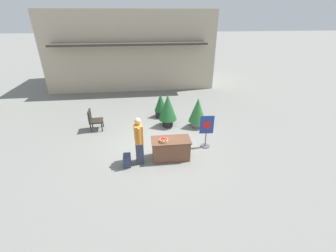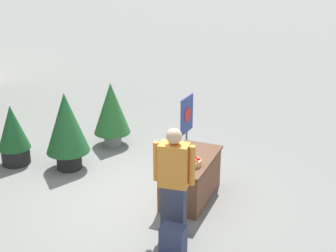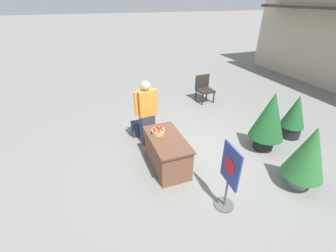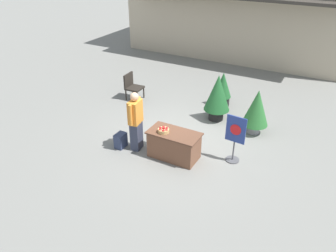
{
  "view_description": "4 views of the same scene",
  "coord_description": "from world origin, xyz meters",
  "px_view_note": "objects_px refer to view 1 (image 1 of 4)",
  "views": [
    {
      "loc": [
        -0.61,
        -7.45,
        4.66
      ],
      "look_at": [
        0.3,
        -0.04,
        0.91
      ],
      "focal_mm": 24.0,
      "sensor_mm": 36.0,
      "label": 1
    },
    {
      "loc": [
        -6.31,
        -3.06,
        4.04
      ],
      "look_at": [
        0.73,
        -0.2,
        1.07
      ],
      "focal_mm": 50.0,
      "sensor_mm": 36.0,
      "label": 2
    },
    {
      "loc": [
        4.08,
        -2.17,
        3.35
      ],
      "look_at": [
        0.26,
        -0.73,
        1.02
      ],
      "focal_mm": 24.0,
      "sensor_mm": 36.0,
      "label": 3
    },
    {
      "loc": [
        3.65,
        -7.21,
        5.07
      ],
      "look_at": [
        0.11,
        -0.74,
        0.88
      ],
      "focal_mm": 35.0,
      "sensor_mm": 36.0,
      "label": 4
    }
  ],
  "objects_px": {
    "display_table": "(171,149)",
    "person_visitor": "(139,141)",
    "patio_chair": "(94,119)",
    "potted_plant_far_right": "(161,105)",
    "backpack": "(127,160)",
    "poster_board": "(206,131)",
    "potted_plant_far_left": "(198,111)",
    "apple_basket": "(164,140)",
    "potted_plant_near_right": "(168,109)"
  },
  "relations": [
    {
      "from": "person_visitor",
      "to": "potted_plant_far_right",
      "type": "height_order",
      "value": "person_visitor"
    },
    {
      "from": "patio_chair",
      "to": "potted_plant_far_right",
      "type": "height_order",
      "value": "potted_plant_far_right"
    },
    {
      "from": "display_table",
      "to": "backpack",
      "type": "relative_size",
      "value": 3.25
    },
    {
      "from": "patio_chair",
      "to": "backpack",
      "type": "bearing_deg",
      "value": -64.44
    },
    {
      "from": "potted_plant_far_right",
      "to": "person_visitor",
      "type": "bearing_deg",
      "value": -105.99
    },
    {
      "from": "person_visitor",
      "to": "poster_board",
      "type": "height_order",
      "value": "person_visitor"
    },
    {
      "from": "backpack",
      "to": "patio_chair",
      "type": "relative_size",
      "value": 0.45
    },
    {
      "from": "patio_chair",
      "to": "apple_basket",
      "type": "bearing_deg",
      "value": -46.37
    },
    {
      "from": "patio_chair",
      "to": "potted_plant_far_left",
      "type": "height_order",
      "value": "potted_plant_far_left"
    },
    {
      "from": "display_table",
      "to": "apple_basket",
      "type": "bearing_deg",
      "value": -156.26
    },
    {
      "from": "backpack",
      "to": "potted_plant_far_right",
      "type": "distance_m",
      "value": 4.22
    },
    {
      "from": "person_visitor",
      "to": "apple_basket",
      "type": "bearing_deg",
      "value": -5.51
    },
    {
      "from": "display_table",
      "to": "person_visitor",
      "type": "height_order",
      "value": "person_visitor"
    },
    {
      "from": "display_table",
      "to": "person_visitor",
      "type": "distance_m",
      "value": 1.21
    },
    {
      "from": "poster_board",
      "to": "patio_chair",
      "type": "distance_m",
      "value": 4.93
    },
    {
      "from": "backpack",
      "to": "potted_plant_far_left",
      "type": "distance_m",
      "value": 4.04
    },
    {
      "from": "potted_plant_near_right",
      "to": "backpack",
      "type": "bearing_deg",
      "value": -121.43
    },
    {
      "from": "apple_basket",
      "to": "backpack",
      "type": "relative_size",
      "value": 0.69
    },
    {
      "from": "apple_basket",
      "to": "poster_board",
      "type": "xyz_separation_m",
      "value": [
        1.69,
        0.71,
        -0.12
      ]
    },
    {
      "from": "apple_basket",
      "to": "potted_plant_near_right",
      "type": "xyz_separation_m",
      "value": [
        0.45,
        2.65,
        0.05
      ]
    },
    {
      "from": "person_visitor",
      "to": "potted_plant_far_right",
      "type": "relative_size",
      "value": 1.41
    },
    {
      "from": "person_visitor",
      "to": "patio_chair",
      "type": "relative_size",
      "value": 1.8
    },
    {
      "from": "display_table",
      "to": "apple_basket",
      "type": "distance_m",
      "value": 0.51
    },
    {
      "from": "poster_board",
      "to": "person_visitor",
      "type": "bearing_deg",
      "value": -69.57
    },
    {
      "from": "apple_basket",
      "to": "poster_board",
      "type": "bearing_deg",
      "value": 22.76
    },
    {
      "from": "poster_board",
      "to": "potted_plant_near_right",
      "type": "xyz_separation_m",
      "value": [
        -1.24,
        1.94,
        0.17
      ]
    },
    {
      "from": "display_table",
      "to": "person_visitor",
      "type": "xyz_separation_m",
      "value": [
        -1.1,
        -0.13,
        0.49
      ]
    },
    {
      "from": "backpack",
      "to": "potted_plant_far_left",
      "type": "height_order",
      "value": "potted_plant_far_left"
    },
    {
      "from": "potted_plant_near_right",
      "to": "potted_plant_far_left",
      "type": "relative_size",
      "value": 1.1
    },
    {
      "from": "potted_plant_far_right",
      "to": "backpack",
      "type": "bearing_deg",
      "value": -111.08
    },
    {
      "from": "apple_basket",
      "to": "patio_chair",
      "type": "distance_m",
      "value": 3.91
    },
    {
      "from": "potted_plant_far_left",
      "to": "display_table",
      "type": "bearing_deg",
      "value": -123.2
    },
    {
      "from": "poster_board",
      "to": "potted_plant_far_left",
      "type": "height_order",
      "value": "potted_plant_far_left"
    },
    {
      "from": "patio_chair",
      "to": "potted_plant_far_right",
      "type": "distance_m",
      "value": 3.23
    },
    {
      "from": "backpack",
      "to": "poster_board",
      "type": "xyz_separation_m",
      "value": [
        2.97,
        0.89,
        0.48
      ]
    },
    {
      "from": "display_table",
      "to": "backpack",
      "type": "xyz_separation_m",
      "value": [
        -1.53,
        -0.29,
        -0.17
      ]
    },
    {
      "from": "person_visitor",
      "to": "backpack",
      "type": "bearing_deg",
      "value": -166.2
    },
    {
      "from": "apple_basket",
      "to": "potted_plant_near_right",
      "type": "distance_m",
      "value": 2.69
    },
    {
      "from": "potted_plant_far_right",
      "to": "display_table",
      "type": "bearing_deg",
      "value": -89.66
    },
    {
      "from": "person_visitor",
      "to": "potted_plant_near_right",
      "type": "bearing_deg",
      "value": 57.44
    },
    {
      "from": "person_visitor",
      "to": "poster_board",
      "type": "relative_size",
      "value": 1.3
    },
    {
      "from": "poster_board",
      "to": "potted_plant_near_right",
      "type": "bearing_deg",
      "value": -143.05
    },
    {
      "from": "backpack",
      "to": "potted_plant_far_right",
      "type": "relative_size",
      "value": 0.35
    },
    {
      "from": "potted_plant_near_right",
      "to": "potted_plant_far_right",
      "type": "height_order",
      "value": "potted_plant_near_right"
    },
    {
      "from": "backpack",
      "to": "patio_chair",
      "type": "bearing_deg",
      "value": 118.32
    },
    {
      "from": "person_visitor",
      "to": "backpack",
      "type": "distance_m",
      "value": 0.8
    },
    {
      "from": "poster_board",
      "to": "potted_plant_far_left",
      "type": "xyz_separation_m",
      "value": [
        0.07,
        1.71,
        0.1
      ]
    },
    {
      "from": "person_visitor",
      "to": "patio_chair",
      "type": "height_order",
      "value": "person_visitor"
    },
    {
      "from": "potted_plant_far_left",
      "to": "potted_plant_far_right",
      "type": "relative_size",
      "value": 1.15
    },
    {
      "from": "display_table",
      "to": "potted_plant_far_left",
      "type": "height_order",
      "value": "potted_plant_far_left"
    }
  ]
}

